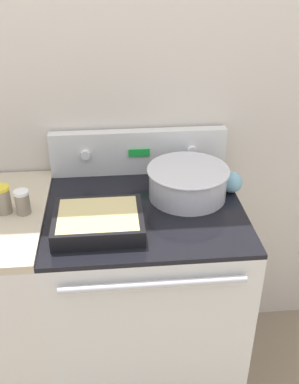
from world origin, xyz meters
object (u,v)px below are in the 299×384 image
(ladle, at_px, (231,182))
(spice_jar_white_cap, at_px, (23,202))
(mixing_bowl, at_px, (188,181))
(casserole_dish, at_px, (98,220))
(spice_jar_yellow_cap, at_px, (2,199))

(ladle, distance_m, spice_jar_white_cap, 0.82)
(mixing_bowl, relative_size, spice_jar_white_cap, 3.48)
(casserole_dish, bearing_deg, spice_jar_yellow_cap, 160.26)
(mixing_bowl, bearing_deg, ladle, 9.78)
(ladle, relative_size, spice_jar_white_cap, 3.37)
(mixing_bowl, relative_size, spice_jar_yellow_cap, 3.01)
(mixing_bowl, xyz_separation_m, spice_jar_yellow_cap, (-0.70, -0.07, -0.00))
(casserole_dish, height_order, spice_jar_white_cap, spice_jar_white_cap)
(mixing_bowl, relative_size, ladle, 1.03)
(ladle, bearing_deg, spice_jar_yellow_cap, -173.30)
(casserole_dish, bearing_deg, ladle, 23.13)
(casserole_dish, bearing_deg, mixing_bowl, 29.32)
(casserole_dish, height_order, ladle, ladle)
(mixing_bowl, bearing_deg, casserole_dish, -150.68)
(ladle, height_order, spice_jar_yellow_cap, spice_jar_yellow_cap)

